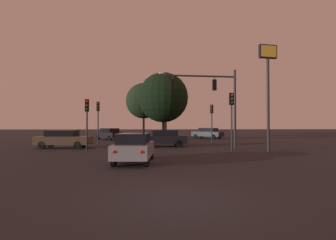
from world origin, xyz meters
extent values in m
plane|color=black|center=(0.00, 24.50, 0.00)|extent=(168.00, 168.00, 0.00)
cylinder|color=#232326|center=(6.06, 14.59, 3.27)|extent=(0.20, 0.20, 6.55)
cylinder|color=#232326|center=(3.15, 14.38, 5.96)|extent=(5.83, 0.58, 0.14)
ellipsoid|color=#F4EACC|center=(-0.05, 14.13, 6.11)|extent=(0.56, 0.28, 0.16)
cylinder|color=#232326|center=(4.32, 14.46, 5.83)|extent=(0.05, 0.05, 0.26)
cube|color=black|center=(4.32, 14.46, 5.25)|extent=(0.32, 0.26, 0.90)
sphere|color=red|center=(4.31, 14.60, 5.53)|extent=(0.18, 0.18, 0.18)
sphere|color=#56380C|center=(4.31, 14.60, 5.25)|extent=(0.18, 0.18, 0.18)
sphere|color=#0C4219|center=(4.31, 14.60, 4.97)|extent=(0.18, 0.18, 0.18)
cylinder|color=#232326|center=(0.83, 14.20, 5.81)|extent=(0.05, 0.05, 0.30)
cube|color=black|center=(0.83, 14.20, 5.21)|extent=(0.32, 0.26, 0.90)
sphere|color=red|center=(0.82, 14.34, 5.49)|extent=(0.18, 0.18, 0.18)
sphere|color=#56380C|center=(0.82, 14.34, 5.21)|extent=(0.18, 0.18, 0.18)
sphere|color=#0C4219|center=(0.82, 14.34, 4.93)|extent=(0.18, 0.18, 0.18)
cylinder|color=#232326|center=(-6.18, 19.16, 1.66)|extent=(0.12, 0.12, 3.33)
cube|color=black|center=(-6.18, 19.16, 3.78)|extent=(0.34, 0.29, 0.90)
sphere|color=red|center=(-6.15, 19.02, 4.06)|extent=(0.18, 0.18, 0.18)
sphere|color=#56380C|center=(-6.15, 19.02, 3.78)|extent=(0.18, 0.18, 0.18)
sphere|color=#0C4219|center=(-6.15, 19.02, 3.50)|extent=(0.18, 0.18, 0.18)
cylinder|color=#232326|center=(5.33, 20.13, 1.58)|extent=(0.12, 0.12, 3.17)
cube|color=black|center=(5.33, 20.13, 3.62)|extent=(0.37, 0.34, 0.90)
sphere|color=red|center=(5.28, 20.00, 3.90)|extent=(0.18, 0.18, 0.18)
sphere|color=#56380C|center=(5.28, 20.00, 3.62)|extent=(0.18, 0.18, 0.18)
sphere|color=#0C4219|center=(5.28, 20.00, 3.34)|extent=(0.18, 0.18, 0.18)
cylinder|color=#232326|center=(-5.56, 12.50, 1.46)|extent=(0.12, 0.12, 2.93)
cube|color=black|center=(-5.56, 12.50, 3.38)|extent=(0.35, 0.31, 0.90)
sphere|color=red|center=(-5.52, 12.36, 3.66)|extent=(0.18, 0.18, 0.18)
sphere|color=#56380C|center=(-5.52, 12.36, 3.38)|extent=(0.18, 0.18, 0.18)
sphere|color=#0C4219|center=(-5.52, 12.36, 3.10)|extent=(0.18, 0.18, 0.18)
cylinder|color=#232326|center=(5.09, 12.29, 1.72)|extent=(0.12, 0.12, 3.44)
cube|color=black|center=(5.09, 12.29, 3.89)|extent=(0.33, 0.28, 0.90)
sphere|color=red|center=(5.11, 12.15, 4.17)|extent=(0.18, 0.18, 0.18)
sphere|color=#56380C|center=(5.11, 12.15, 3.89)|extent=(0.18, 0.18, 0.18)
sphere|color=#0C4219|center=(5.11, 12.15, 3.61)|extent=(0.18, 0.18, 0.18)
cube|color=gray|center=(-1.67, 6.86, 0.66)|extent=(2.05, 4.15, 0.68)
cube|color=black|center=(-1.68, 6.71, 1.26)|extent=(1.67, 2.28, 0.52)
cylinder|color=black|center=(-2.35, 8.25, 0.32)|extent=(0.25, 0.65, 0.64)
cylinder|color=black|center=(-0.80, 8.13, 0.32)|extent=(0.25, 0.65, 0.64)
cylinder|color=black|center=(-2.55, 5.59, 0.32)|extent=(0.25, 0.65, 0.64)
cylinder|color=black|center=(-0.99, 5.48, 0.32)|extent=(0.25, 0.65, 0.64)
sphere|color=red|center=(-2.43, 4.89, 0.76)|extent=(0.14, 0.14, 0.14)
sphere|color=red|center=(-1.21, 4.80, 0.76)|extent=(0.14, 0.14, 0.14)
cube|color=black|center=(0.12, 16.64, 0.66)|extent=(4.21, 2.05, 0.68)
cube|color=black|center=(0.27, 16.65, 1.26)|extent=(2.31, 1.68, 0.52)
cylinder|color=black|center=(-1.19, 15.76, 0.32)|extent=(0.65, 0.24, 0.64)
cylinder|color=black|center=(-1.28, 17.37, 0.32)|extent=(0.65, 0.24, 0.64)
cylinder|color=black|center=(1.53, 15.92, 0.32)|extent=(0.65, 0.24, 0.64)
cylinder|color=black|center=(1.43, 17.52, 0.32)|extent=(0.65, 0.24, 0.64)
sphere|color=red|center=(2.22, 16.13, 0.76)|extent=(0.14, 0.14, 0.14)
sphere|color=red|center=(2.15, 17.39, 0.76)|extent=(0.14, 0.14, 0.14)
cube|color=#473828|center=(-8.24, 15.58, 0.66)|extent=(4.58, 2.05, 0.68)
cube|color=black|center=(-8.39, 15.59, 1.26)|extent=(2.51, 1.66, 0.52)
cylinder|color=black|center=(-6.72, 16.24, 0.32)|extent=(0.65, 0.25, 0.64)
cylinder|color=black|center=(-6.83, 14.71, 0.32)|extent=(0.65, 0.25, 0.64)
cylinder|color=black|center=(-9.66, 16.45, 0.32)|extent=(0.65, 0.25, 0.64)
cylinder|color=black|center=(-9.77, 14.93, 0.32)|extent=(0.65, 0.25, 0.64)
sphere|color=red|center=(-10.44, 16.35, 0.76)|extent=(0.14, 0.14, 0.14)
sphere|color=red|center=(-10.52, 15.14, 0.76)|extent=(0.14, 0.14, 0.14)
cube|color=black|center=(-6.60, 27.85, 0.66)|extent=(4.09, 4.17, 0.68)
cube|color=black|center=(-6.49, 27.74, 1.26)|extent=(2.61, 2.63, 0.52)
cylinder|color=black|center=(-8.09, 28.29, 0.32)|extent=(0.59, 0.60, 0.64)
cylinder|color=black|center=(-6.97, 29.36, 0.32)|extent=(0.59, 0.60, 0.64)
cylinder|color=black|center=(-6.22, 26.34, 0.32)|extent=(0.59, 0.60, 0.64)
cylinder|color=black|center=(-5.11, 27.40, 0.32)|extent=(0.59, 0.60, 0.64)
sphere|color=red|center=(-5.62, 25.94, 0.76)|extent=(0.14, 0.14, 0.14)
sphere|color=red|center=(-4.74, 26.78, 0.76)|extent=(0.14, 0.14, 0.14)
cube|color=black|center=(6.94, 30.39, 0.66)|extent=(4.49, 4.21, 0.68)
cube|color=black|center=(7.06, 30.29, 1.26)|extent=(2.79, 2.70, 0.52)
cylinder|color=black|center=(5.33, 30.74, 0.32)|extent=(0.62, 0.57, 0.64)
cylinder|color=black|center=(6.35, 31.93, 0.32)|extent=(0.62, 0.57, 0.64)
cylinder|color=black|center=(7.53, 28.85, 0.32)|extent=(0.62, 0.57, 0.64)
cylinder|color=black|center=(8.55, 30.04, 0.32)|extent=(0.62, 0.57, 0.64)
sphere|color=red|center=(8.21, 28.48, 0.76)|extent=(0.14, 0.14, 0.14)
sphere|color=red|center=(9.02, 29.43, 0.76)|extent=(0.14, 0.14, 0.14)
cylinder|color=#232326|center=(7.73, 11.97, 3.44)|extent=(0.20, 0.20, 6.88)
cube|color=black|center=(7.73, 11.97, 7.38)|extent=(1.42, 0.51, 1.00)
cube|color=yellow|center=(7.76, 11.84, 7.38)|extent=(1.21, 0.25, 0.84)
cylinder|color=black|center=(-2.20, 30.87, 1.82)|extent=(0.30, 0.30, 3.63)
sphere|color=black|center=(-2.20, 30.87, 5.41)|extent=(5.09, 5.09, 5.09)
cylinder|color=black|center=(0.41, 24.49, 1.57)|extent=(0.31, 0.31, 3.15)
sphere|color=black|center=(0.41, 24.49, 5.25)|extent=(5.99, 5.99, 5.99)
cylinder|color=black|center=(1.24, 37.47, 2.11)|extent=(0.37, 0.37, 4.21)
cone|color=black|center=(1.24, 37.47, 6.92)|extent=(5.38, 5.38, 5.41)
camera|label=1|loc=(-0.62, -6.94, 1.96)|focal=28.11mm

